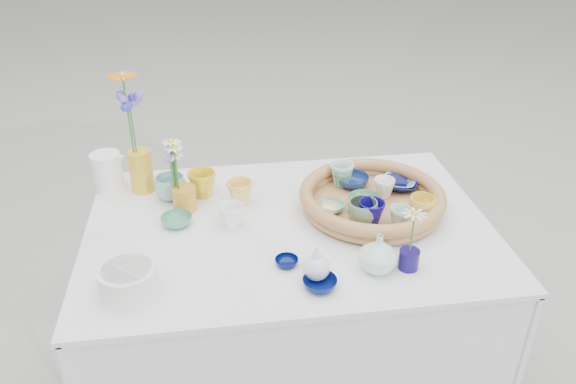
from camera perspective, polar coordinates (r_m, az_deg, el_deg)
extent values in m
imported|color=navy|center=(1.95, 6.54, 1.14)|extent=(0.15, 0.15, 0.04)
imported|color=#060946|center=(1.96, 11.33, 0.73)|extent=(0.14, 0.14, 0.03)
imported|color=#F1CE4D|center=(1.81, 13.43, -1.44)|extent=(0.09, 0.09, 0.07)
imported|color=#478E60|center=(1.83, 7.81, -0.97)|extent=(0.11, 0.11, 0.03)
imported|color=#5E805D|center=(1.74, 7.59, -2.03)|extent=(0.10, 0.10, 0.07)
imported|color=#77BBB5|center=(1.80, 4.44, -1.54)|extent=(0.11, 0.11, 0.03)
imported|color=white|center=(1.95, 5.47, 1.85)|extent=(0.10, 0.10, 0.08)
imported|color=white|center=(1.89, 9.72, 0.41)|extent=(0.09, 0.09, 0.07)
imported|color=#8CB3D7|center=(1.97, 11.19, 0.94)|extent=(0.14, 0.14, 0.03)
imported|color=#0E0667|center=(1.74, 8.46, -2.08)|extent=(0.09, 0.09, 0.08)
imported|color=#FFDF88|center=(1.79, 3.87, -1.76)|extent=(0.09, 0.09, 0.03)
imported|color=#A1DDC2|center=(1.75, 11.30, -2.49)|extent=(0.08, 0.08, 0.06)
imported|color=#489F6E|center=(1.93, 5.49, 1.32)|extent=(0.07, 0.07, 0.06)
imported|color=gold|center=(1.92, -8.70, 0.82)|extent=(0.11, 0.11, 0.09)
imported|color=#F8CB5C|center=(1.86, -4.90, -0.03)|extent=(0.09, 0.09, 0.08)
imported|color=#488F6F|center=(1.79, -11.25, -2.86)|extent=(0.13, 0.13, 0.03)
imported|color=white|center=(1.75, -5.83, -2.42)|extent=(0.10, 0.10, 0.07)
imported|color=#020C49|center=(1.59, -0.14, -7.12)|extent=(0.08, 0.08, 0.02)
imported|color=#82BAB7|center=(1.92, -11.85, 0.43)|extent=(0.12, 0.12, 0.08)
imported|color=#06124D|center=(1.51, 3.25, -9.26)|extent=(0.12, 0.12, 0.03)
imported|color=silver|center=(1.56, 9.18, -6.14)|extent=(0.14, 0.14, 0.11)
cylinder|color=#130A4E|center=(1.60, 12.17, -6.70)|extent=(0.07, 0.07, 0.06)
cylinder|color=gold|center=(1.98, -14.68, 2.09)|extent=(0.08, 0.08, 0.15)
cylinder|color=orange|center=(1.85, -10.47, -0.66)|extent=(0.10, 0.10, 0.08)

